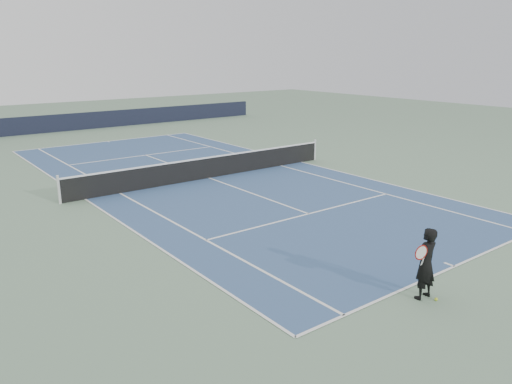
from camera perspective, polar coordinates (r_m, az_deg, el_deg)
ground at (r=22.07m, az=-5.39°, el=1.58°), size 80.00×80.00×0.00m
court_surface at (r=22.07m, az=-5.39°, el=1.60°), size 10.97×23.77×0.01m
tennis_net at (r=21.95m, az=-5.42°, el=2.86°), size 12.90×0.10×1.07m
windscreen_far at (r=38.11m, az=-19.97°, el=7.56°), size 30.00×0.25×1.20m
tennis_player at (r=11.74m, az=18.80°, el=-7.74°), size 0.76×0.45×1.66m
tennis_ball at (r=12.04m, az=19.89°, el=-11.44°), size 0.07×0.07×0.07m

